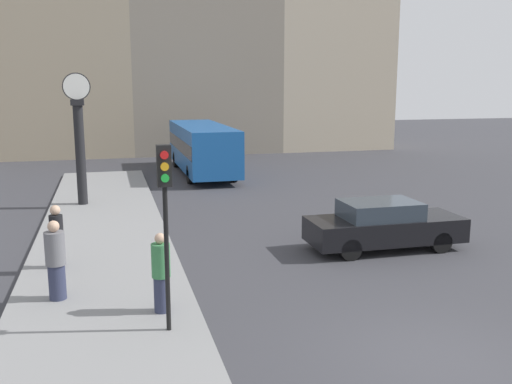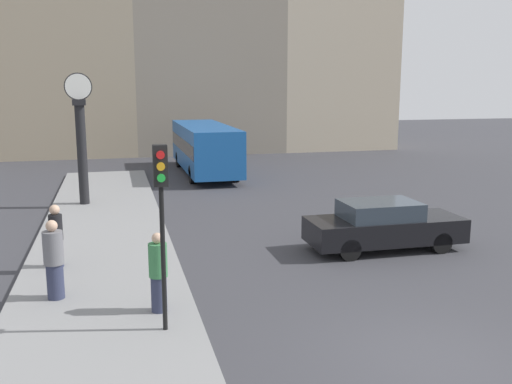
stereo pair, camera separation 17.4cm
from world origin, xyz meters
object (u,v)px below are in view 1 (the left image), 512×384
(street_clock, at_px, (80,142))
(pedestrian_green_hoodie, at_px, (161,273))
(pedestrian_grey_jacket, at_px, (56,261))
(sedan_car, at_px, (384,225))
(traffic_light_near, at_px, (165,199))
(pedestrian_black_jacket, at_px, (57,236))
(bus_distant, at_px, (202,146))

(street_clock, height_order, pedestrian_green_hoodie, street_clock)
(pedestrian_grey_jacket, bearing_deg, sedan_car, 13.47)
(traffic_light_near, bearing_deg, pedestrian_black_jacket, 117.37)
(traffic_light_near, distance_m, pedestrian_green_hoodie, 1.96)
(bus_distant, xyz_separation_m, pedestrian_black_jacket, (-6.22, -15.11, -0.52))
(traffic_light_near, bearing_deg, pedestrian_green_hoodie, 92.24)
(bus_distant, height_order, pedestrian_black_jacket, bus_distant)
(street_clock, bearing_deg, pedestrian_black_jacket, -92.35)
(bus_distant, height_order, pedestrian_grey_jacket, bus_distant)
(traffic_light_near, height_order, pedestrian_black_jacket, traffic_light_near)
(sedan_car, distance_m, pedestrian_green_hoodie, 7.56)
(sedan_car, relative_size, pedestrian_grey_jacket, 2.57)
(sedan_car, relative_size, pedestrian_black_jacket, 2.78)
(traffic_light_near, bearing_deg, sedan_car, 32.92)
(bus_distant, relative_size, pedestrian_grey_jacket, 5.25)
(street_clock, bearing_deg, bus_distant, 50.55)
(pedestrian_grey_jacket, bearing_deg, pedestrian_green_hoodie, -30.94)
(sedan_car, xyz_separation_m, street_clock, (-8.71, 8.11, 1.85))
(traffic_light_near, height_order, pedestrian_green_hoodie, traffic_light_near)
(sedan_car, distance_m, traffic_light_near, 8.23)
(street_clock, relative_size, pedestrian_black_jacket, 3.09)
(sedan_car, height_order, traffic_light_near, traffic_light_near)
(sedan_car, bearing_deg, pedestrian_green_hoodie, -153.18)
(sedan_car, xyz_separation_m, pedestrian_green_hoodie, (-6.74, -3.41, 0.26))
(pedestrian_grey_jacket, height_order, pedestrian_green_hoodie, pedestrian_grey_jacket)
(bus_distant, relative_size, street_clock, 1.84)
(sedan_car, height_order, pedestrian_green_hoodie, pedestrian_green_hoodie)
(pedestrian_black_jacket, bearing_deg, traffic_light_near, -62.63)
(pedestrian_green_hoodie, bearing_deg, bus_distant, 78.12)
(pedestrian_grey_jacket, xyz_separation_m, pedestrian_black_jacket, (-0.15, 2.28, -0.04))
(pedestrian_black_jacket, bearing_deg, pedestrian_green_hoodie, -57.27)
(sedan_car, relative_size, bus_distant, 0.49)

